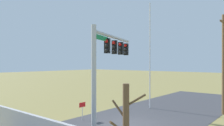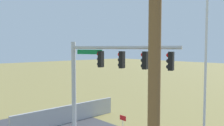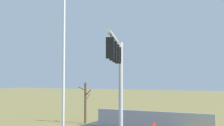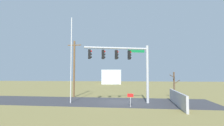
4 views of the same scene
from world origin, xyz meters
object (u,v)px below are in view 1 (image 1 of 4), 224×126
open_sign (82,107)px  flagpole (150,55)px  utility_pole (224,62)px  signal_mast (109,56)px

open_sign → flagpole: bearing=165.6°
utility_pole → open_sign: size_ratio=6.33×
flagpole → utility_pole: 5.82m
signal_mast → utility_pole: 9.23m
signal_mast → utility_pole: (-7.61, 5.20, -0.43)m
open_sign → utility_pole: bearing=138.3°
utility_pole → open_sign: bearing=-41.7°
open_sign → signal_mast: bearing=103.4°
utility_pole → signal_mast: bearing=-34.4°
flagpole → utility_pole: size_ratio=1.20×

